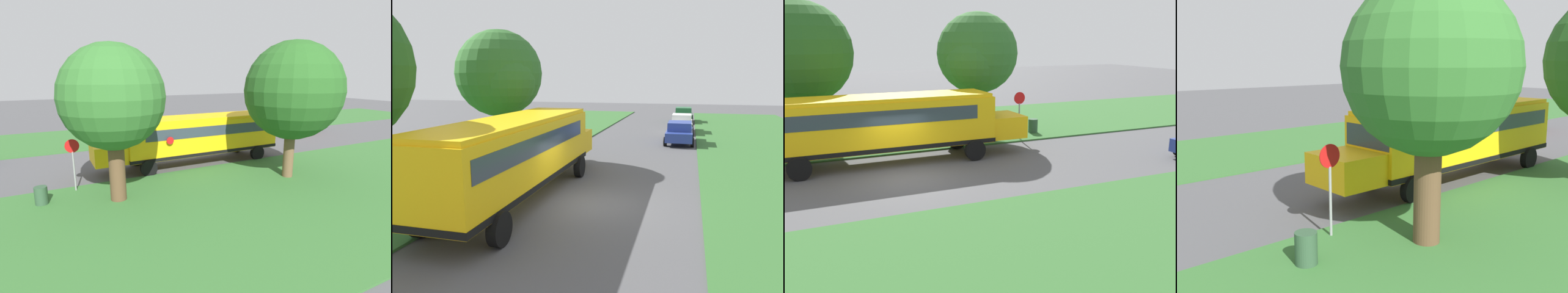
% 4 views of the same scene
% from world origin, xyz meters
% --- Properties ---
extents(ground_plane, '(120.00, 120.00, 0.00)m').
position_xyz_m(ground_plane, '(0.00, 0.00, 0.00)').
color(ground_plane, '#4C4C4F').
extents(grass_verge, '(12.00, 80.00, 0.08)m').
position_xyz_m(grass_verge, '(-10.00, 0.00, 0.04)').
color(grass_verge, '#33662D').
rests_on(grass_verge, ground).
extents(grass_far_side, '(10.00, 80.00, 0.07)m').
position_xyz_m(grass_far_side, '(9.00, 0.00, 0.04)').
color(grass_far_side, '#33662D').
rests_on(grass_far_side, ground).
extents(school_bus, '(2.84, 12.42, 3.16)m').
position_xyz_m(school_bus, '(-2.71, -0.16, 1.92)').
color(school_bus, yellow).
rests_on(school_bus, ground).
extents(pickup_truck, '(2.28, 5.40, 2.10)m').
position_xyz_m(pickup_truck, '(2.70, -14.12, 1.07)').
color(pickup_truck, '#B21E1E').
rests_on(pickup_truck, ground).
extents(oak_tree_beside_bus, '(5.33, 5.33, 7.64)m').
position_xyz_m(oak_tree_beside_bus, '(-7.72, -3.45, 4.99)').
color(oak_tree_beside_bus, brown).
rests_on(oak_tree_beside_bus, ground).
extents(oak_tree_roadside_mid, '(4.69, 4.69, 7.21)m').
position_xyz_m(oak_tree_roadside_mid, '(-6.55, 6.00, 4.74)').
color(oak_tree_roadside_mid, brown).
rests_on(oak_tree_roadside_mid, ground).
extents(stop_sign, '(0.08, 0.68, 2.74)m').
position_xyz_m(stop_sign, '(-4.60, 7.83, 1.74)').
color(stop_sign, gray).
rests_on(stop_sign, ground).
extents(trash_bin, '(0.56, 0.56, 0.90)m').
position_xyz_m(trash_bin, '(-5.69, 9.40, 0.45)').
color(trash_bin, '#2D4C33').
rests_on(trash_bin, ground).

